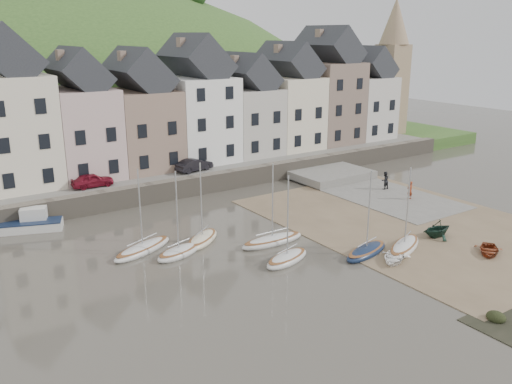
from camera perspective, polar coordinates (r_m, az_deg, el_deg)
ground at (r=38.42m, az=5.05°, el=-6.42°), size 160.00×160.00×0.00m
quay_land at (r=65.00m, az=-12.98°, el=3.52°), size 90.00×30.00×1.50m
quay_street at (r=54.51m, az=-8.58°, el=2.14°), size 70.00×7.00×0.10m
seawall at (r=51.64m, az=-6.86°, el=0.65°), size 70.00×1.20×1.80m
beach at (r=45.74m, az=15.85°, el=-3.14°), size 18.00×26.00×0.06m
slipway at (r=53.63m, az=12.16°, el=0.06°), size 8.00×18.00×0.12m
hillside at (r=94.93m, az=-21.34°, el=-4.93°), size 134.40×84.00×84.00m
townhouse_terrace at (r=57.26m, az=-8.77°, el=8.72°), size 61.05×8.00×13.93m
church_spire at (r=76.84m, az=14.33°, el=13.17°), size 4.00×4.00×18.00m
sailboat_0 at (r=39.09m, az=-11.97°, el=-5.90°), size 5.53×3.52×6.32m
sailboat_1 at (r=38.05m, az=-8.22°, el=-6.33°), size 4.09×2.63×6.32m
sailboat_2 at (r=40.13m, az=-5.74°, el=-5.00°), size 4.25×3.74×6.32m
sailboat_3 at (r=36.73m, az=3.32°, el=-7.05°), size 4.35×2.61×6.32m
sailboat_4 at (r=39.73m, az=1.74°, el=-5.16°), size 5.30×1.54×6.32m
sailboat_5 at (r=38.61m, az=11.67°, el=-6.17°), size 4.85×2.59×6.32m
sailboat_6 at (r=40.06m, az=15.50°, el=-5.60°), size 5.32×3.49×6.32m
motorboat_2 at (r=45.89m, az=-23.18°, el=-3.08°), size 5.83×3.49×1.70m
rowboat_white at (r=37.79m, az=14.47°, el=-6.73°), size 3.43×3.18×0.58m
rowboat_green at (r=42.93m, az=18.75°, el=-3.70°), size 2.77×2.45×1.36m
rowboat_red at (r=41.17m, az=23.54°, el=-5.69°), size 3.30×3.11×0.56m
person_red at (r=51.59m, az=16.06°, el=0.18°), size 0.64×0.43×1.72m
person_dark at (r=54.31m, az=13.55°, el=1.21°), size 0.88×0.69×1.77m
car_left at (r=50.43m, az=-17.02°, el=1.21°), size 3.74×1.59×1.26m
car_right at (r=54.18m, az=-6.59°, el=2.89°), size 4.14×2.10×1.30m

